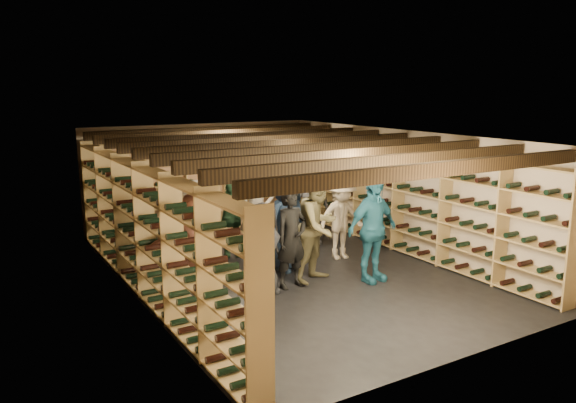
# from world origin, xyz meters

# --- Properties ---
(ground) EXTENTS (8.00, 8.00, 0.00)m
(ground) POSITION_xyz_m (0.00, 0.00, 0.00)
(ground) COLOR black
(ground) RESTS_ON ground
(walls) EXTENTS (5.52, 8.02, 2.40)m
(walls) POSITION_xyz_m (0.00, 0.00, 1.20)
(walls) COLOR beige
(walls) RESTS_ON ground
(ceiling) EXTENTS (5.50, 8.00, 0.01)m
(ceiling) POSITION_xyz_m (0.00, 0.00, 2.40)
(ceiling) COLOR beige
(ceiling) RESTS_ON walls
(ceiling_joists) EXTENTS (5.40, 7.12, 0.18)m
(ceiling_joists) POSITION_xyz_m (0.00, 0.00, 2.26)
(ceiling_joists) COLOR black
(ceiling_joists) RESTS_ON ground
(wine_rack_left) EXTENTS (0.32, 7.50, 2.15)m
(wine_rack_left) POSITION_xyz_m (-2.57, 0.00, 1.08)
(wine_rack_left) COLOR #A2804E
(wine_rack_left) RESTS_ON ground
(wine_rack_right) EXTENTS (0.32, 7.50, 2.15)m
(wine_rack_right) POSITION_xyz_m (2.57, 0.00, 1.08)
(wine_rack_right) COLOR #A2804E
(wine_rack_right) RESTS_ON ground
(wine_rack_back) EXTENTS (4.70, 0.30, 2.15)m
(wine_rack_back) POSITION_xyz_m (0.00, 3.83, 1.07)
(wine_rack_back) COLOR #A2804E
(wine_rack_back) RESTS_ON ground
(crate_stack_left) EXTENTS (0.59, 0.50, 0.85)m
(crate_stack_left) POSITION_xyz_m (0.01, 2.35, 0.42)
(crate_stack_left) COLOR tan
(crate_stack_left) RESTS_ON ground
(crate_stack_right) EXTENTS (0.54, 0.39, 0.34)m
(crate_stack_right) POSITION_xyz_m (-0.18, 2.61, 0.17)
(crate_stack_right) COLOR tan
(crate_stack_right) RESTS_ON ground
(crate_loose) EXTENTS (0.58, 0.46, 0.17)m
(crate_loose) POSITION_xyz_m (0.52, 1.87, 0.09)
(crate_loose) COLOR tan
(crate_loose) RESTS_ON ground
(person_0) EXTENTS (0.86, 0.74, 1.49)m
(person_0) POSITION_xyz_m (-0.96, -0.87, 0.75)
(person_0) COLOR black
(person_0) RESTS_ON ground
(person_1) EXTENTS (0.65, 0.48, 1.64)m
(person_1) POSITION_xyz_m (-0.41, -0.79, 0.82)
(person_1) COLOR black
(person_1) RESTS_ON ground
(person_2) EXTENTS (1.12, 1.00, 1.88)m
(person_2) POSITION_xyz_m (0.14, -0.75, 0.94)
(person_2) COLOR brown
(person_2) RESTS_ON ground
(person_3) EXTENTS (1.06, 0.67, 1.56)m
(person_3) POSITION_xyz_m (1.22, 0.06, 0.78)
(person_3) COLOR #C2AF95
(person_3) RESTS_ON ground
(person_4) EXTENTS (1.09, 0.54, 1.80)m
(person_4) POSITION_xyz_m (0.90, -1.25, 0.90)
(person_4) COLOR #1E5D75
(person_4) RESTS_ON ground
(person_5) EXTENTS (1.56, 0.61, 1.65)m
(person_5) POSITION_xyz_m (-1.84, -0.27, 0.82)
(person_5) COLOR brown
(person_5) RESTS_ON ground
(person_6) EXTENTS (0.96, 0.75, 1.74)m
(person_6) POSITION_xyz_m (-0.00, 0.03, 0.87)
(person_6) COLOR #1E314F
(person_6) RESTS_ON ground
(person_7) EXTENTS (0.77, 0.65, 1.81)m
(person_7) POSITION_xyz_m (-0.16, 0.88, 0.90)
(person_7) COLOR gray
(person_7) RESTS_ON ground
(person_8) EXTENTS (0.88, 0.80, 1.48)m
(person_8) POSITION_xyz_m (0.43, 0.66, 0.74)
(person_8) COLOR #421C17
(person_8) RESTS_ON ground
(person_9) EXTENTS (1.08, 0.63, 1.66)m
(person_9) POSITION_xyz_m (-1.49, 0.65, 0.83)
(person_9) COLOR #A19B93
(person_9) RESTS_ON ground
(person_10) EXTENTS (0.94, 0.58, 1.49)m
(person_10) POSITION_xyz_m (-0.52, 1.30, 0.75)
(person_10) COLOR #264F31
(person_10) RESTS_ON ground
(person_12) EXTENTS (0.92, 0.77, 1.60)m
(person_12) POSITION_xyz_m (1.36, 1.30, 0.80)
(person_12) COLOR #2E2E33
(person_12) RESTS_ON ground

